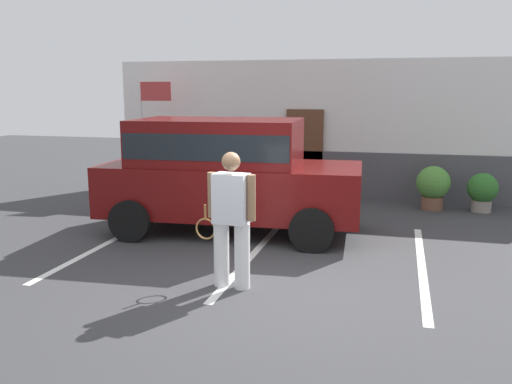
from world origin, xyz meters
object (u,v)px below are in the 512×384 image
object	(u,v)px
tennis_player_man	(231,219)
potted_plant_secondary	(482,190)
parked_suv	(226,170)
potted_plant_by_porch	(433,185)
flag_pole	(149,115)

from	to	relation	value
tennis_player_man	potted_plant_secondary	xyz separation A→B (m)	(3.81, 5.66, -0.46)
parked_suv	potted_plant_by_porch	distance (m)	4.81
potted_plant_secondary	flag_pole	distance (m)	7.83
tennis_player_man	potted_plant_by_porch	distance (m)	6.31
potted_plant_by_porch	flag_pole	world-z (taller)	flag_pole
parked_suv	potted_plant_secondary	bearing A→B (deg)	28.28
tennis_player_man	potted_plant_by_porch	bearing A→B (deg)	-110.26
potted_plant_by_porch	potted_plant_secondary	distance (m)	1.01
parked_suv	tennis_player_man	world-z (taller)	parked_suv
flag_pole	potted_plant_by_porch	bearing A→B (deg)	-0.57
parked_suv	potted_plant_secondary	world-z (taller)	parked_suv
tennis_player_man	potted_plant_by_porch	world-z (taller)	tennis_player_man
flag_pole	parked_suv	bearing A→B (deg)	-45.71
tennis_player_man	potted_plant_secondary	bearing A→B (deg)	-117.76
flag_pole	tennis_player_man	bearing A→B (deg)	-55.81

